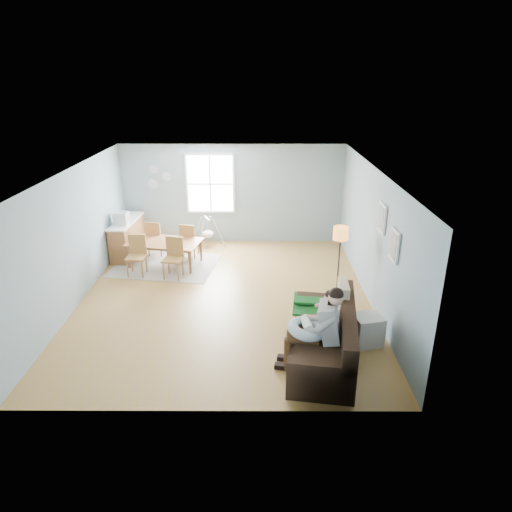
{
  "coord_description": "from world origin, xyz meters",
  "views": [
    {
      "loc": [
        0.68,
        -8.64,
        4.43
      ],
      "look_at": [
        0.65,
        -0.13,
        1.0
      ],
      "focal_mm": 32.0,
      "sensor_mm": 36.0,
      "label": 1
    }
  ],
  "objects_px": {
    "father": "(318,326)",
    "monitor": "(121,218)",
    "sofa": "(327,341)",
    "chair_nw": "(155,236)",
    "counter": "(128,237)",
    "floor_lamp": "(340,239)",
    "chair_ne": "(189,238)",
    "baby_swing": "(208,233)",
    "toddler": "(323,310)",
    "storage_cube": "(367,330)",
    "chair_sw": "(137,253)",
    "chair_se": "(174,255)",
    "dining_table": "(165,254)"
  },
  "relations": [
    {
      "from": "chair_sw",
      "to": "baby_swing",
      "type": "xyz_separation_m",
      "value": [
        1.45,
        1.89,
        -0.18
      ]
    },
    {
      "from": "floor_lamp",
      "to": "baby_swing",
      "type": "xyz_separation_m",
      "value": [
        -3.06,
        2.96,
        -0.9
      ]
    },
    {
      "from": "monitor",
      "to": "baby_swing",
      "type": "xyz_separation_m",
      "value": [
        2.02,
        0.91,
        -0.71
      ]
    },
    {
      "from": "counter",
      "to": "storage_cube",
      "type": "bearing_deg",
      "value": -38.84
    },
    {
      "from": "father",
      "to": "monitor",
      "type": "distance_m",
      "value": 6.4
    },
    {
      "from": "toddler",
      "to": "dining_table",
      "type": "bearing_deg",
      "value": 132.23
    },
    {
      "from": "monitor",
      "to": "storage_cube",
      "type": "bearing_deg",
      "value": -36.69
    },
    {
      "from": "floor_lamp",
      "to": "baby_swing",
      "type": "height_order",
      "value": "floor_lamp"
    },
    {
      "from": "father",
      "to": "floor_lamp",
      "type": "bearing_deg",
      "value": 74.16
    },
    {
      "from": "counter",
      "to": "monitor",
      "type": "height_order",
      "value": "monitor"
    },
    {
      "from": "monitor",
      "to": "chair_sw",
      "type": "bearing_deg",
      "value": -59.65
    },
    {
      "from": "dining_table",
      "to": "counter",
      "type": "xyz_separation_m",
      "value": [
        -1.1,
        0.77,
        0.16
      ]
    },
    {
      "from": "floor_lamp",
      "to": "counter",
      "type": "distance_m",
      "value": 5.65
    },
    {
      "from": "toddler",
      "to": "floor_lamp",
      "type": "bearing_deg",
      "value": 73.87
    },
    {
      "from": "baby_swing",
      "to": "father",
      "type": "bearing_deg",
      "value": -67.67
    },
    {
      "from": "toddler",
      "to": "chair_ne",
      "type": "bearing_deg",
      "value": 123.85
    },
    {
      "from": "floor_lamp",
      "to": "chair_sw",
      "type": "distance_m",
      "value": 4.69
    },
    {
      "from": "floor_lamp",
      "to": "dining_table",
      "type": "xyz_separation_m",
      "value": [
        -3.98,
        1.59,
        -0.96
      ]
    },
    {
      "from": "chair_se",
      "to": "chair_ne",
      "type": "xyz_separation_m",
      "value": [
        0.17,
        1.19,
        -0.02
      ]
    },
    {
      "from": "dining_table",
      "to": "toddler",
      "type": "bearing_deg",
      "value": -36.06
    },
    {
      "from": "chair_ne",
      "to": "father",
      "type": "bearing_deg",
      "value": -60.5
    },
    {
      "from": "toddler",
      "to": "baby_swing",
      "type": "relative_size",
      "value": 0.86
    },
    {
      "from": "chair_sw",
      "to": "chair_se",
      "type": "xyz_separation_m",
      "value": [
        0.88,
        -0.13,
        -0.0
      ]
    },
    {
      "from": "toddler",
      "to": "chair_nw",
      "type": "distance_m",
      "value": 5.74
    },
    {
      "from": "toddler",
      "to": "chair_nw",
      "type": "xyz_separation_m",
      "value": [
        -3.72,
        4.37,
        -0.25
      ]
    },
    {
      "from": "chair_se",
      "to": "monitor",
      "type": "distance_m",
      "value": 1.91
    },
    {
      "from": "toddler",
      "to": "chair_se",
      "type": "bearing_deg",
      "value": 134.69
    },
    {
      "from": "chair_ne",
      "to": "baby_swing",
      "type": "xyz_separation_m",
      "value": [
        0.4,
        0.83,
        -0.15
      ]
    },
    {
      "from": "chair_sw",
      "to": "toddler",
      "type": "bearing_deg",
      "value": -39.23
    },
    {
      "from": "storage_cube",
      "to": "chair_nw",
      "type": "bearing_deg",
      "value": 137.56
    },
    {
      "from": "toddler",
      "to": "dining_table",
      "type": "height_order",
      "value": "toddler"
    },
    {
      "from": "sofa",
      "to": "floor_lamp",
      "type": "distance_m",
      "value": 2.59
    },
    {
      "from": "chair_ne",
      "to": "counter",
      "type": "distance_m",
      "value": 1.64
    },
    {
      "from": "chair_sw",
      "to": "chair_ne",
      "type": "relative_size",
      "value": 1.05
    },
    {
      "from": "chair_sw",
      "to": "chair_nw",
      "type": "relative_size",
      "value": 1.02
    },
    {
      "from": "chair_sw",
      "to": "chair_ne",
      "type": "height_order",
      "value": "chair_sw"
    },
    {
      "from": "storage_cube",
      "to": "chair_nw",
      "type": "distance_m",
      "value": 6.15
    },
    {
      "from": "sofa",
      "to": "chair_nw",
      "type": "bearing_deg",
      "value": 129.32
    },
    {
      "from": "chair_nw",
      "to": "father",
      "type": "bearing_deg",
      "value": -53.91
    },
    {
      "from": "chair_ne",
      "to": "floor_lamp",
      "type": "bearing_deg",
      "value": -31.6
    },
    {
      "from": "storage_cube",
      "to": "counter",
      "type": "distance_m",
      "value": 6.79
    },
    {
      "from": "chair_se",
      "to": "chair_nw",
      "type": "height_order",
      "value": "chair_se"
    },
    {
      "from": "sofa",
      "to": "storage_cube",
      "type": "xyz_separation_m",
      "value": [
        0.77,
        0.45,
        -0.06
      ]
    },
    {
      "from": "sofa",
      "to": "baby_swing",
      "type": "relative_size",
      "value": 2.35
    },
    {
      "from": "sofa",
      "to": "baby_swing",
      "type": "height_order",
      "value": "sofa"
    },
    {
      "from": "toddler",
      "to": "storage_cube",
      "type": "xyz_separation_m",
      "value": [
        0.82,
        0.22,
        -0.51
      ]
    },
    {
      "from": "storage_cube",
      "to": "baby_swing",
      "type": "xyz_separation_m",
      "value": [
        -3.27,
        4.86,
        0.09
      ]
    },
    {
      "from": "storage_cube",
      "to": "chair_se",
      "type": "xyz_separation_m",
      "value": [
        -3.84,
        2.83,
        0.27
      ]
    },
    {
      "from": "toddler",
      "to": "baby_swing",
      "type": "xyz_separation_m",
      "value": [
        -2.45,
        5.07,
        -0.42
      ]
    },
    {
      "from": "sofa",
      "to": "chair_nw",
      "type": "xyz_separation_m",
      "value": [
        -3.77,
        4.6,
        0.2
      ]
    }
  ]
}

